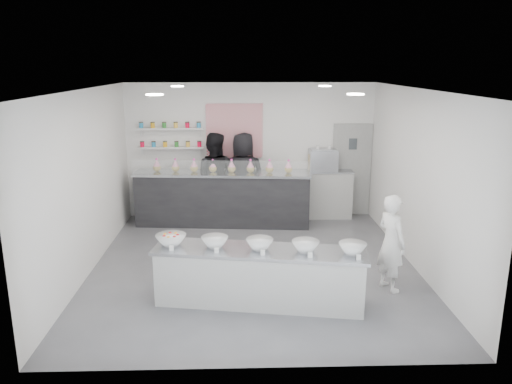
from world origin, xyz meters
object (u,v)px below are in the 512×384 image
(back_bar, at_px, (223,199))
(espresso_ledge, at_px, (319,194))
(espresso_machine, at_px, (323,160))
(woman_prep, at_px, (391,243))
(staff_right, at_px, (244,177))
(staff_left, at_px, (214,177))
(prep_counter, at_px, (260,276))

(back_bar, height_order, espresso_ledge, back_bar)
(espresso_machine, height_order, woman_prep, espresso_machine)
(espresso_ledge, xyz_separation_m, woman_prep, (0.51, -3.76, 0.21))
(back_bar, bearing_deg, staff_right, 37.74)
(staff_left, relative_size, staff_right, 1.00)
(woman_prep, bearing_deg, back_bar, 14.95)
(back_bar, distance_m, espresso_ledge, 2.21)
(espresso_ledge, relative_size, woman_prep, 0.96)
(staff_left, bearing_deg, espresso_ledge, -163.51)
(staff_left, bearing_deg, espresso_machine, -163.62)
(back_bar, xyz_separation_m, espresso_ledge, (2.16, 0.47, -0.04))
(woman_prep, xyz_separation_m, staff_left, (-2.87, 3.58, 0.23))
(woman_prep, relative_size, staff_left, 0.77)
(prep_counter, relative_size, espresso_machine, 4.97)
(prep_counter, distance_m, espresso_ledge, 4.43)
(back_bar, xyz_separation_m, staff_left, (-0.20, 0.29, 0.40))
(staff_left, bearing_deg, staff_right, -167.88)
(prep_counter, distance_m, woman_prep, 2.09)
(prep_counter, xyz_separation_m, staff_left, (-0.85, 3.99, 0.57))
(prep_counter, distance_m, staff_left, 4.12)
(prep_counter, distance_m, espresso_machine, 4.54)
(woman_prep, bearing_deg, prep_counter, 77.31)
(back_bar, relative_size, espresso_ledge, 2.57)
(espresso_ledge, height_order, woman_prep, woman_prep)
(espresso_machine, height_order, staff_right, staff_right)
(back_bar, bearing_deg, espresso_machine, 16.84)
(espresso_ledge, height_order, staff_right, staff_right)
(staff_left, xyz_separation_m, staff_right, (0.65, 0.00, 0.00))
(espresso_machine, relative_size, woman_prep, 0.41)
(espresso_machine, bearing_deg, staff_left, -175.74)
(prep_counter, bearing_deg, staff_left, 111.44)
(prep_counter, height_order, espresso_ledge, espresso_ledge)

